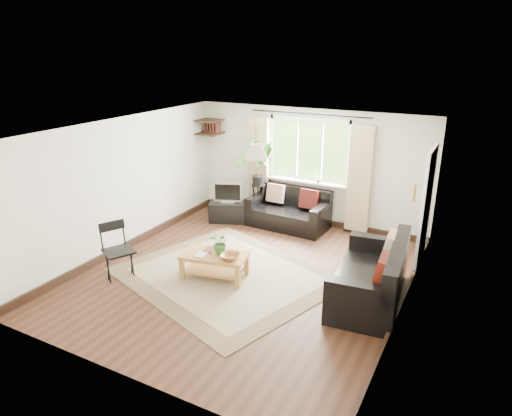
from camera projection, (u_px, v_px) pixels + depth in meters
The scene contains 24 objects.
floor at pixel (245, 275), 7.49m from camera, with size 5.50×5.50×0.00m, color black.
ceiling at pixel (243, 130), 6.69m from camera, with size 5.50×5.50×0.00m, color white.
wall_back at pixel (309, 167), 9.38m from camera, with size 5.00×0.02×2.40m, color silver.
wall_front at pixel (117, 284), 4.80m from camera, with size 5.00×0.02×2.40m, color silver.
wall_left at pixel (123, 185), 8.19m from camera, with size 0.02×5.50×2.40m, color silver.
wall_right at pixel (410, 236), 5.99m from camera, with size 0.02×5.50×2.40m, color silver.
rug at pixel (227, 275), 7.48m from camera, with size 3.19×2.74×0.02m, color beige.
window at pixel (309, 151), 9.23m from camera, with size 2.50×0.16×2.16m, color white, non-canonical shape.
door at pixel (426, 211), 7.49m from camera, with size 0.06×0.96×2.06m, color silver.
corner_shelf at pixel (209, 127), 9.93m from camera, with size 0.50×0.50×0.34m, color black, non-canonical shape.
pendant_lamp at pixel (256, 148), 7.14m from camera, with size 0.36×0.36×0.54m, color beige, non-canonical shape.
wall_sconce at pixel (413, 190), 6.09m from camera, with size 0.12×0.12×0.28m, color beige, non-canonical shape.
sofa_back at pixel (288, 209), 9.38m from camera, with size 1.62×0.81×0.76m, color black, non-canonical shape.
sofa_right at pixel (370, 273), 6.65m from camera, with size 0.92×1.84×0.87m, color black, non-canonical shape.
coffee_table at pixel (215, 266), 7.35m from camera, with size 1.04×0.57×0.43m, color olive, non-canonical shape.
table_plant at pixel (221, 243), 7.24m from camera, with size 0.32×0.28×0.36m, color #335F26.
bowl at pixel (230, 257), 7.10m from camera, with size 0.30×0.30×0.07m, color brown.
book_a at pixel (197, 254), 7.26m from camera, with size 0.16×0.21×0.02m, color silver.
book_b at pixel (205, 249), 7.43m from camera, with size 0.17×0.23×0.02m, color brown.
tv_stand at pixel (228, 212), 9.75m from camera, with size 0.78×0.44×0.42m, color black.
tv at pixel (228, 192), 9.61m from camera, with size 0.60×0.20×0.46m, color #A5A5AA, non-canonical shape.
palm_stand at pixel (258, 181), 9.59m from camera, with size 0.68×0.68×1.74m, color black, non-canonical shape.
folding_chair at pixel (119, 252), 7.25m from camera, with size 0.47×0.47×0.92m, color black, non-canonical shape.
sill_plant at pixel (318, 176), 9.22m from camera, with size 0.14×0.10×0.27m, color #2D6023.
Camera 1 is at (3.28, -5.83, 3.56)m, focal length 32.00 mm.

